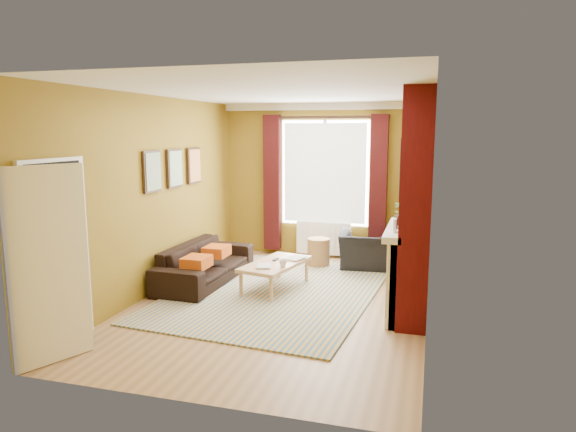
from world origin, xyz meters
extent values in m
plane|color=olive|center=(0.00, 0.00, 0.00)|extent=(5.50, 5.50, 0.00)
cube|color=olive|center=(0.00, 2.75, 1.40)|extent=(3.80, 0.02, 2.80)
cube|color=olive|center=(0.00, -2.75, 1.40)|extent=(3.80, 0.02, 2.80)
cube|color=olive|center=(1.90, 0.00, 1.40)|extent=(0.02, 5.50, 2.80)
cube|color=olive|center=(-1.90, 0.00, 1.40)|extent=(0.02, 5.50, 2.80)
cube|color=white|center=(0.00, 0.00, 2.80)|extent=(3.80, 5.50, 0.01)
cube|color=#4E0B0D|center=(1.72, 0.00, 1.40)|extent=(0.35, 1.40, 2.80)
cube|color=white|center=(1.53, 0.00, 0.55)|extent=(0.12, 1.30, 1.10)
cube|color=white|center=(1.48, 0.00, 1.08)|extent=(0.22, 1.40, 0.08)
cube|color=white|center=(1.51, -0.58, 0.52)|extent=(0.16, 0.14, 1.04)
cube|color=white|center=(1.51, 0.58, 0.52)|extent=(0.16, 0.14, 1.04)
cube|color=black|center=(1.56, 0.00, 0.45)|extent=(0.06, 0.80, 0.90)
cube|color=black|center=(1.54, 0.00, 0.03)|extent=(0.20, 1.00, 0.06)
cube|color=white|center=(1.49, -0.35, 1.20)|extent=(0.03, 0.12, 0.16)
cube|color=black|center=(1.49, -0.10, 1.19)|extent=(0.03, 0.10, 0.14)
cylinder|color=black|center=(1.49, 0.15, 1.18)|extent=(0.10, 0.10, 0.12)
cube|color=black|center=(1.53, 0.00, 1.85)|extent=(0.03, 0.60, 0.75)
cube|color=#A37937|center=(1.51, 0.00, 1.85)|extent=(0.01, 0.52, 0.66)
cube|color=white|center=(0.00, 2.71, 2.74)|extent=(3.80, 0.08, 0.12)
cube|color=white|center=(0.00, 2.72, 1.55)|extent=(1.60, 0.04, 1.90)
cube|color=white|center=(0.00, 2.68, 1.55)|extent=(1.50, 0.02, 1.80)
cube|color=white|center=(0.00, 2.70, 1.55)|extent=(0.06, 0.04, 1.90)
cube|color=#390D0E|center=(-0.98, 2.63, 1.35)|extent=(0.30, 0.16, 2.50)
cube|color=#390D0E|center=(0.98, 2.63, 1.35)|extent=(0.30, 0.16, 2.50)
cylinder|color=black|center=(0.00, 2.63, 2.55)|extent=(2.30, 0.05, 0.05)
cube|color=white|center=(0.00, 2.65, 0.35)|extent=(1.00, 0.10, 0.60)
cube|color=white|center=(-0.45, 2.59, 0.35)|extent=(0.04, 0.03, 0.56)
cube|color=white|center=(-0.34, 2.59, 0.35)|extent=(0.04, 0.03, 0.56)
cube|color=white|center=(-0.23, 2.59, 0.35)|extent=(0.04, 0.03, 0.56)
cube|color=white|center=(-0.12, 2.59, 0.35)|extent=(0.04, 0.03, 0.56)
cube|color=white|center=(-0.01, 2.59, 0.35)|extent=(0.04, 0.03, 0.56)
cube|color=white|center=(0.10, 2.59, 0.35)|extent=(0.04, 0.03, 0.56)
cube|color=white|center=(0.21, 2.59, 0.35)|extent=(0.04, 0.03, 0.56)
cube|color=white|center=(0.32, 2.59, 0.35)|extent=(0.04, 0.03, 0.56)
cube|color=white|center=(0.43, 2.59, 0.35)|extent=(0.04, 0.03, 0.56)
cube|color=black|center=(-1.87, -0.10, 1.75)|extent=(0.04, 0.44, 0.58)
cube|color=#DAEA37|center=(-1.84, -0.10, 1.75)|extent=(0.01, 0.38, 0.52)
cube|color=black|center=(-1.87, 0.55, 1.75)|extent=(0.04, 0.44, 0.58)
cube|color=green|center=(-1.84, 0.55, 1.75)|extent=(0.01, 0.38, 0.52)
cube|color=black|center=(-1.87, 1.20, 1.75)|extent=(0.04, 0.44, 0.58)
cube|color=#D85036|center=(-1.84, 1.20, 1.75)|extent=(0.01, 0.38, 0.52)
cube|color=white|center=(-1.88, -2.05, 1.00)|extent=(0.05, 0.94, 2.06)
cube|color=black|center=(-1.85, -2.05, 1.00)|extent=(0.02, 0.80, 1.98)
cube|color=white|center=(-1.68, -2.41, 1.00)|extent=(0.37, 0.74, 1.98)
imported|color=#3F7032|center=(1.49, 0.45, 1.26)|extent=(0.14, 0.10, 0.27)
cube|color=#AF450E|center=(-1.27, -0.02, 0.47)|extent=(0.34, 0.40, 0.16)
cube|color=#AF450E|center=(-1.27, 0.68, 0.47)|extent=(0.34, 0.40, 0.16)
cube|color=#33648E|center=(-0.22, 0.36, 0.01)|extent=(3.06, 4.01, 0.02)
imported|color=black|center=(-1.42, 0.58, 0.30)|extent=(0.86, 2.07, 0.60)
imported|color=black|center=(0.90, 2.06, 0.31)|extent=(1.01, 0.90, 0.62)
cube|color=tan|center=(-0.27, 0.52, 0.38)|extent=(0.85, 1.32, 0.05)
cylinder|color=tan|center=(-0.62, 0.03, 0.18)|extent=(0.06, 0.06, 0.36)
cylinder|color=tan|center=(-0.15, -0.07, 0.18)|extent=(0.06, 0.06, 0.36)
cylinder|color=tan|center=(-0.39, 1.11, 0.18)|extent=(0.06, 0.06, 0.36)
cylinder|color=tan|center=(0.09, 1.00, 0.18)|extent=(0.06, 0.06, 0.36)
cylinder|color=#996F42|center=(0.05, 1.99, 0.24)|extent=(0.43, 0.43, 0.48)
cylinder|color=black|center=(1.55, 2.40, 0.02)|extent=(0.32, 0.32, 0.03)
cylinder|color=black|center=(1.55, 2.40, 0.87)|extent=(0.03, 0.03, 1.67)
cone|color=beige|center=(1.55, 2.40, 1.71)|extent=(0.32, 0.32, 0.20)
imported|color=#999999|center=(-0.45, 0.20, 0.42)|extent=(0.27, 0.32, 0.03)
imported|color=#999999|center=(-0.15, 0.83, 0.42)|extent=(0.32, 0.38, 0.02)
imported|color=#999999|center=(-0.09, 0.30, 0.46)|extent=(0.15, 0.15, 0.10)
cube|color=#252527|center=(-0.30, 0.65, 0.42)|extent=(0.06, 0.16, 0.02)
camera|label=1|loc=(1.90, -6.45, 2.30)|focal=32.00mm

